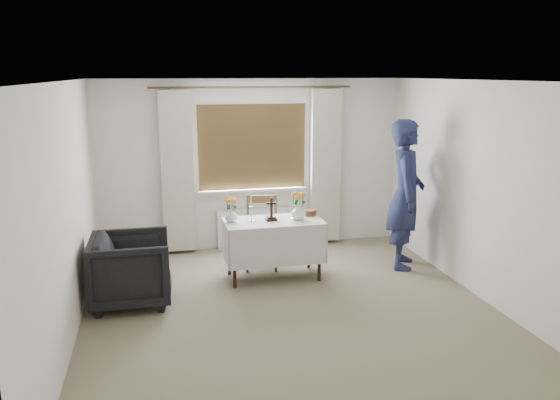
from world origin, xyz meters
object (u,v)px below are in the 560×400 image
(wooden_chair, at_px, (262,233))
(wooden_cross, at_px, (271,209))
(person, at_px, (406,195))
(armchair, at_px, (131,269))
(flower_vase_left, at_px, (231,215))
(flower_vase_right, at_px, (298,212))
(altar_table, at_px, (274,249))

(wooden_chair, xyz_separation_m, wooden_cross, (0.05, -0.41, 0.43))
(person, bearing_deg, wooden_cross, 115.53)
(armchair, bearing_deg, flower_vase_left, -68.81)
(flower_vase_right, bearing_deg, flower_vase_left, 175.06)
(altar_table, xyz_separation_m, flower_vase_right, (0.32, -0.02, 0.48))
(wooden_chair, bearing_deg, altar_table, -68.26)
(armchair, xyz_separation_m, wooden_cross, (1.72, 0.42, 0.51))
(armchair, xyz_separation_m, flower_vase_right, (2.06, 0.39, 0.46))
(altar_table, bearing_deg, person, 1.32)
(flower_vase_right, bearing_deg, wooden_cross, 175.84)
(wooden_chair, distance_m, wooden_cross, 0.60)
(altar_table, bearing_deg, wooden_cross, 171.99)
(wooden_cross, bearing_deg, wooden_chair, 93.81)
(wooden_chair, xyz_separation_m, person, (1.88, -0.38, 0.51))
(armchair, relative_size, person, 0.44)
(altar_table, height_order, wooden_chair, wooden_chair)
(altar_table, relative_size, flower_vase_right, 6.34)
(altar_table, bearing_deg, flower_vase_right, -3.86)
(wooden_chair, height_order, wooden_cross, wooden_cross)
(flower_vase_left, bearing_deg, wooden_cross, -5.47)
(altar_table, height_order, flower_vase_left, flower_vase_left)
(flower_vase_left, bearing_deg, flower_vase_right, -4.94)
(flower_vase_left, bearing_deg, person, -0.25)
(wooden_cross, height_order, flower_vase_left, wooden_cross)
(flower_vase_left, bearing_deg, wooden_chair, 38.66)
(altar_table, relative_size, flower_vase_left, 7.39)
(wooden_chair, xyz_separation_m, flower_vase_right, (0.39, -0.44, 0.38))
(person, xyz_separation_m, flower_vase_right, (-1.49, -0.06, -0.14))
(altar_table, xyz_separation_m, armchair, (-1.74, -0.41, 0.02))
(flower_vase_left, bearing_deg, armchair, -159.09)
(person, distance_m, flower_vase_left, 2.35)
(wooden_chair, distance_m, flower_vase_left, 0.69)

